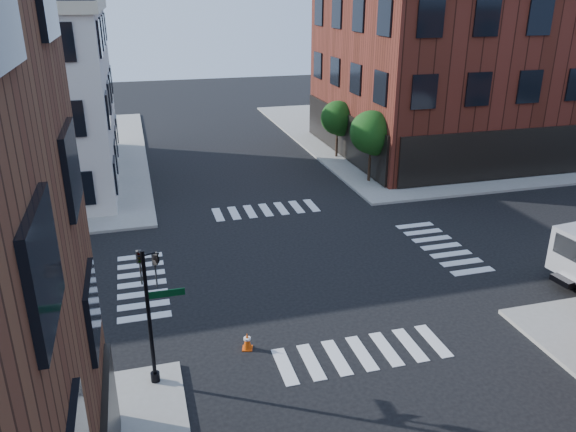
{
  "coord_description": "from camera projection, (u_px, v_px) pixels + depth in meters",
  "views": [
    {
      "loc": [
        -6.66,
        -21.65,
        11.33
      ],
      "look_at": [
        -0.72,
        -0.26,
        2.5
      ],
      "focal_mm": 35.0,
      "sensor_mm": 36.0,
      "label": 1
    }
  ],
  "objects": [
    {
      "name": "ground",
      "position": [
        302.0,
        264.0,
        25.23
      ],
      "size": [
        120.0,
        120.0,
        0.0
      ],
      "primitive_type": "plane",
      "color": "black",
      "rests_on": "ground"
    },
    {
      "name": "sidewalk_ne",
      "position": [
        461.0,
        131.0,
        49.22
      ],
      "size": [
        30.0,
        30.0,
        0.15
      ],
      "primitive_type": "cube",
      "color": "gray",
      "rests_on": "ground"
    },
    {
      "name": "building_ne",
      "position": [
        500.0,
        69.0,
        42.43
      ],
      "size": [
        25.0,
        16.0,
        12.0
      ],
      "primitive_type": "cube",
      "color": "#431910",
      "rests_on": "ground"
    },
    {
      "name": "tree_near",
      "position": [
        372.0,
        134.0,
        34.87
      ],
      "size": [
        2.69,
        2.69,
        4.49
      ],
      "color": "black",
      "rests_on": "ground"
    },
    {
      "name": "tree_far",
      "position": [
        338.0,
        120.0,
        40.35
      ],
      "size": [
        2.43,
        2.43,
        4.07
      ],
      "color": "black",
      "rests_on": "ground"
    },
    {
      "name": "signal_pole",
      "position": [
        150.0,
        302.0,
        16.52
      ],
      "size": [
        1.29,
        1.24,
        4.6
      ],
      "color": "black",
      "rests_on": "ground"
    },
    {
      "name": "traffic_cone",
      "position": [
        247.0,
        341.0,
        19.1
      ],
      "size": [
        0.43,
        0.43,
        0.64
      ],
      "rotation": [
        0.0,
        0.0,
        -0.27
      ],
      "color": "#DF4A09",
      "rests_on": "ground"
    }
  ]
}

